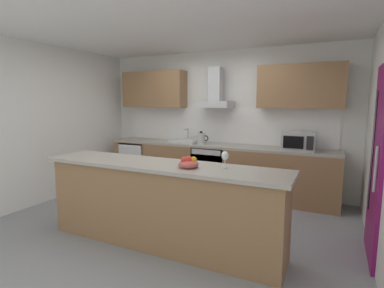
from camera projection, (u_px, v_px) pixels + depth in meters
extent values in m
cube|color=gray|center=(177.00, 221.00, 4.24)|extent=(5.75, 4.58, 0.02)
cube|color=white|center=(175.00, 28.00, 3.87)|extent=(5.75, 4.58, 0.02)
cube|color=white|center=(223.00, 121.00, 5.70)|extent=(5.75, 0.12, 2.60)
cube|color=white|center=(51.00, 123.00, 5.11)|extent=(0.12, 4.58, 2.60)
cube|color=white|center=(222.00, 125.00, 5.65)|extent=(4.04, 0.02, 0.66)
cube|color=olive|center=(215.00, 170.00, 5.48)|extent=(4.18, 0.60, 0.86)
cube|color=#9E998E|center=(215.00, 145.00, 5.42)|extent=(4.18, 0.60, 0.04)
cube|color=olive|center=(161.00, 206.00, 3.46)|extent=(2.83, 0.52, 0.93)
cube|color=#9E998E|center=(161.00, 165.00, 3.39)|extent=(2.93, 0.64, 0.04)
cube|color=olive|center=(154.00, 89.00, 6.01)|extent=(1.34, 0.32, 0.70)
cube|color=olive|center=(300.00, 86.00, 4.81)|extent=(1.34, 0.32, 0.70)
cube|color=#7A1456|center=(377.00, 164.00, 3.10)|extent=(0.04, 0.85, 2.05)
cube|color=black|center=(373.00, 151.00, 3.31)|extent=(0.01, 0.11, 1.31)
cylinder|color=#B7BABC|center=(376.00, 169.00, 2.88)|extent=(0.03, 0.03, 0.45)
cube|color=slate|center=(212.00, 168.00, 5.49)|extent=(0.60, 0.56, 0.80)
cube|color=black|center=(206.00, 175.00, 5.23)|extent=(0.50, 0.02, 0.48)
cube|color=#B7BABC|center=(206.00, 152.00, 5.18)|extent=(0.54, 0.02, 0.09)
cylinder|color=#B7BABC|center=(205.00, 162.00, 5.17)|extent=(0.49, 0.02, 0.02)
cube|color=white|center=(139.00, 162.00, 6.20)|extent=(0.58, 0.56, 0.85)
cube|color=silver|center=(130.00, 165.00, 5.94)|extent=(0.55, 0.02, 0.80)
cylinder|color=#B7BABC|center=(139.00, 164.00, 5.82)|extent=(0.02, 0.02, 0.38)
cube|color=#B7BABC|center=(299.00, 141.00, 4.73)|extent=(0.50, 0.36, 0.30)
cube|color=black|center=(293.00, 142.00, 4.59)|extent=(0.30, 0.02, 0.19)
cube|color=black|center=(310.00, 143.00, 4.49)|extent=(0.10, 0.01, 0.21)
cube|color=silver|center=(185.00, 141.00, 5.66)|extent=(0.50, 0.40, 0.04)
cylinder|color=#B7BABC|center=(188.00, 135.00, 5.76)|extent=(0.03, 0.03, 0.26)
cylinder|color=#B7BABC|center=(186.00, 129.00, 5.67)|extent=(0.03, 0.16, 0.03)
cylinder|color=#B7BABC|center=(201.00, 139.00, 5.46)|extent=(0.15, 0.15, 0.20)
sphere|color=black|center=(201.00, 132.00, 5.45)|extent=(0.06, 0.06, 0.06)
cone|color=#B7BABC|center=(196.00, 136.00, 5.50)|extent=(0.09, 0.04, 0.07)
torus|color=black|center=(206.00, 138.00, 5.42)|extent=(0.11, 0.02, 0.11)
cube|color=#B7BABC|center=(215.00, 104.00, 5.41)|extent=(0.62, 0.45, 0.12)
cube|color=#B7BABC|center=(216.00, 84.00, 5.41)|extent=(0.22, 0.22, 0.60)
cylinder|color=silver|center=(225.00, 168.00, 3.16)|extent=(0.07, 0.07, 0.01)
cylinder|color=silver|center=(225.00, 163.00, 3.16)|extent=(0.01, 0.01, 0.09)
ellipsoid|color=silver|center=(225.00, 156.00, 3.15)|extent=(0.08, 0.08, 0.10)
ellipsoid|color=#B24C47|center=(188.00, 164.00, 3.17)|extent=(0.22, 0.22, 0.09)
sphere|color=red|center=(184.00, 160.00, 3.16)|extent=(0.07, 0.07, 0.07)
sphere|color=orange|center=(194.00, 160.00, 3.17)|extent=(0.07, 0.07, 0.07)
sphere|color=red|center=(188.00, 160.00, 3.16)|extent=(0.08, 0.08, 0.08)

